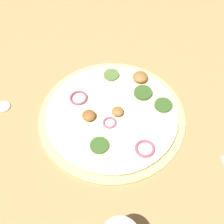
% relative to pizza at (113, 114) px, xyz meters
% --- Properties ---
extents(ground_plane, '(3.00, 3.00, 0.00)m').
position_rel_pizza_xyz_m(ground_plane, '(0.00, 0.00, -0.01)').
color(ground_plane, tan).
extents(pizza, '(0.33, 0.33, 0.03)m').
position_rel_pizza_xyz_m(pizza, '(0.00, 0.00, 0.00)').
color(pizza, '#D6B77A').
rests_on(pizza, ground_plane).
extents(loose_cap, '(0.03, 0.03, 0.01)m').
position_rel_pizza_xyz_m(loose_cap, '(0.25, -0.04, -0.00)').
color(loose_cap, beige).
rests_on(loose_cap, ground_plane).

